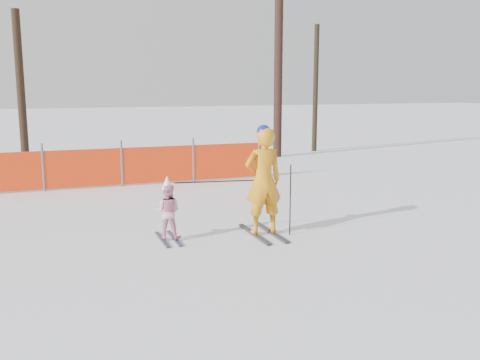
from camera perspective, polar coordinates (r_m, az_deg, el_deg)
ground at (r=9.53m, az=1.05°, el=-6.43°), size 120.00×120.00×0.00m
adult at (r=9.66m, az=2.50°, el=-0.04°), size 0.70×1.42×2.02m
child at (r=9.50m, az=-7.72°, el=-3.29°), size 0.59×1.01×1.16m
ski_poles at (r=9.58m, az=1.20°, el=-1.11°), size 2.05×0.47×1.31m
safety_fence at (r=14.68m, az=-23.79°, el=0.79°), size 14.23×0.06×1.25m
tree_trunks at (r=20.49m, az=-3.65°, el=11.25°), size 11.52×2.65×7.17m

